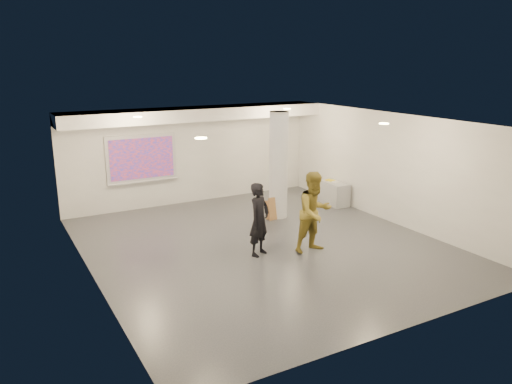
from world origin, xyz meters
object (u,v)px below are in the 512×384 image
woman (259,219)px  man (315,212)px  credenza (333,192)px  column (279,165)px  projection_screen (142,159)px

woman → man: man is taller
credenza → column: bearing=-166.8°
column → projection_screen: bearing=139.4°
man → woman: bearing=157.5°
projection_screen → woman: projection_screen is taller
credenza → projection_screen: bearing=160.8°
woman → man: 1.30m
man → projection_screen: bearing=111.4°
projection_screen → woman: size_ratio=1.24×
column → credenza: size_ratio=2.50×
credenza → man: man is taller
projection_screen → credenza: bearing=-23.3°
credenza → man: size_ratio=0.63×
woman → column: bearing=21.1°
man → column: bearing=72.9°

